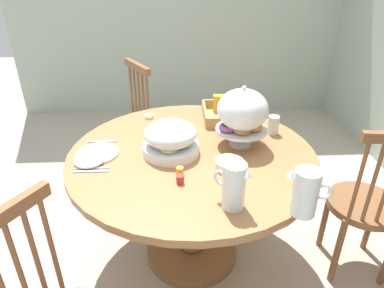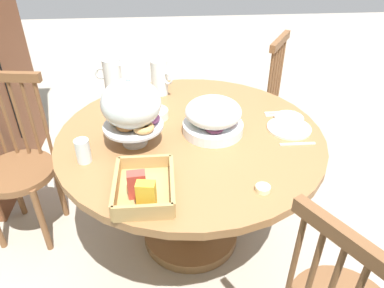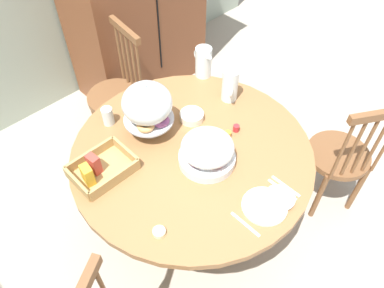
{
  "view_description": "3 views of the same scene",
  "coord_description": "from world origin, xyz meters",
  "px_view_note": "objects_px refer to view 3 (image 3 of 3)",
  "views": [
    {
      "loc": [
        1.54,
        -0.02,
        1.68
      ],
      "look_at": [
        -0.08,
        0.06,
        0.79
      ],
      "focal_mm": 32.75,
      "sensor_mm": 36.0,
      "label": 1
    },
    {
      "loc": [
        -1.62,
        0.17,
        1.7
      ],
      "look_at": [
        -0.18,
        0.06,
        0.74
      ],
      "focal_mm": 34.17,
      "sensor_mm": 36.0,
      "label": 2
    },
    {
      "loc": [
        -1.01,
        -0.9,
        2.28
      ],
      "look_at": [
        -0.08,
        0.06,
        0.79
      ],
      "focal_mm": 35.0,
      "sensor_mm": 36.0,
      "label": 3
    }
  ],
  "objects_px": {
    "drinking_glass": "(108,116)",
    "cereal_bowl": "(192,116)",
    "windsor_chair_facing_door": "(340,157)",
    "orange_juice_pitcher": "(203,63)",
    "pastry_stand_with_dome": "(147,105)",
    "milk_pitcher": "(230,86)",
    "china_plate_small": "(280,197)",
    "cereal_basket": "(100,169)",
    "dining_table": "(192,171)",
    "china_plate_large": "(264,206)",
    "windsor_chair_near_window": "(118,96)",
    "butter_dish": "(159,232)",
    "fruit_platter_covered": "(207,151)"
  },
  "relations": [
    {
      "from": "drinking_glass",
      "to": "cereal_bowl",
      "type": "bearing_deg",
      "value": -40.16
    },
    {
      "from": "windsor_chair_facing_door",
      "to": "orange_juice_pitcher",
      "type": "relative_size",
      "value": 4.82
    },
    {
      "from": "pastry_stand_with_dome",
      "to": "drinking_glass",
      "type": "xyz_separation_m",
      "value": [
        -0.13,
        0.22,
        -0.14
      ]
    },
    {
      "from": "orange_juice_pitcher",
      "to": "drinking_glass",
      "type": "xyz_separation_m",
      "value": [
        -0.72,
        0.06,
        -0.04
      ]
    },
    {
      "from": "milk_pitcher",
      "to": "china_plate_small",
      "type": "relative_size",
      "value": 1.38
    },
    {
      "from": "milk_pitcher",
      "to": "cereal_basket",
      "type": "height_order",
      "value": "milk_pitcher"
    },
    {
      "from": "dining_table",
      "to": "drinking_glass",
      "type": "relative_size",
      "value": 12.02
    },
    {
      "from": "milk_pitcher",
      "to": "pastry_stand_with_dome",
      "type": "bearing_deg",
      "value": 166.93
    },
    {
      "from": "windsor_chair_facing_door",
      "to": "milk_pitcher",
      "type": "xyz_separation_m",
      "value": [
        -0.35,
        0.67,
        0.38
      ]
    },
    {
      "from": "dining_table",
      "to": "cereal_basket",
      "type": "xyz_separation_m",
      "value": [
        -0.45,
        0.22,
        0.22
      ]
    },
    {
      "from": "drinking_glass",
      "to": "pastry_stand_with_dome",
      "type": "bearing_deg",
      "value": -58.83
    },
    {
      "from": "windsor_chair_facing_door",
      "to": "cereal_bowl",
      "type": "xyz_separation_m",
      "value": [
        -0.64,
        0.7,
        0.31
      ]
    },
    {
      "from": "cereal_basket",
      "to": "china_plate_large",
      "type": "distance_m",
      "value": 0.84
    },
    {
      "from": "milk_pitcher",
      "to": "drinking_glass",
      "type": "bearing_deg",
      "value": 152.85
    },
    {
      "from": "milk_pitcher",
      "to": "china_plate_large",
      "type": "height_order",
      "value": "milk_pitcher"
    },
    {
      "from": "cereal_bowl",
      "to": "orange_juice_pitcher",
      "type": "bearing_deg",
      "value": 35.76
    },
    {
      "from": "milk_pitcher",
      "to": "china_plate_large",
      "type": "xyz_separation_m",
      "value": [
        -0.46,
        -0.65,
        -0.09
      ]
    },
    {
      "from": "cereal_bowl",
      "to": "dining_table",
      "type": "bearing_deg",
      "value": -133.81
    },
    {
      "from": "windsor_chair_near_window",
      "to": "china_plate_large",
      "type": "bearing_deg",
      "value": -96.04
    },
    {
      "from": "dining_table",
      "to": "cereal_bowl",
      "type": "xyz_separation_m",
      "value": [
        0.17,
        0.18,
        0.21
      ]
    },
    {
      "from": "dining_table",
      "to": "cereal_basket",
      "type": "height_order",
      "value": "cereal_basket"
    },
    {
      "from": "windsor_chair_facing_door",
      "to": "butter_dish",
      "type": "height_order",
      "value": "windsor_chair_facing_door"
    },
    {
      "from": "dining_table",
      "to": "milk_pitcher",
      "type": "distance_m",
      "value": 0.56
    },
    {
      "from": "windsor_chair_facing_door",
      "to": "cereal_bowl",
      "type": "bearing_deg",
      "value": 132.47
    },
    {
      "from": "dining_table",
      "to": "orange_juice_pitcher",
      "type": "height_order",
      "value": "orange_juice_pitcher"
    },
    {
      "from": "cereal_bowl",
      "to": "china_plate_small",
      "type": "bearing_deg",
      "value": -96.87
    },
    {
      "from": "china_plate_small",
      "to": "pastry_stand_with_dome",
      "type": "bearing_deg",
      "value": 100.87
    },
    {
      "from": "orange_juice_pitcher",
      "to": "china_plate_large",
      "type": "distance_m",
      "value": 1.07
    },
    {
      "from": "windsor_chair_near_window",
      "to": "china_plate_small",
      "type": "height_order",
      "value": "windsor_chair_near_window"
    },
    {
      "from": "butter_dish",
      "to": "windsor_chair_near_window",
      "type": "bearing_deg",
      "value": 63.24
    },
    {
      "from": "dining_table",
      "to": "china_plate_small",
      "type": "distance_m",
      "value": 0.57
    },
    {
      "from": "cereal_basket",
      "to": "china_plate_small",
      "type": "height_order",
      "value": "cereal_basket"
    },
    {
      "from": "windsor_chair_near_window",
      "to": "butter_dish",
      "type": "relative_size",
      "value": 16.25
    },
    {
      "from": "dining_table",
      "to": "china_plate_large",
      "type": "height_order",
      "value": "china_plate_large"
    },
    {
      "from": "china_plate_large",
      "to": "orange_juice_pitcher",
      "type": "bearing_deg",
      "value": 60.76
    },
    {
      "from": "dining_table",
      "to": "pastry_stand_with_dome",
      "type": "distance_m",
      "value": 0.48
    },
    {
      "from": "windsor_chair_facing_door",
      "to": "orange_juice_pitcher",
      "type": "distance_m",
      "value": 1.06
    },
    {
      "from": "milk_pitcher",
      "to": "cereal_basket",
      "type": "bearing_deg",
      "value": 175.71
    },
    {
      "from": "cereal_basket",
      "to": "drinking_glass",
      "type": "relative_size",
      "value": 2.87
    },
    {
      "from": "milk_pitcher",
      "to": "butter_dish",
      "type": "relative_size",
      "value": 3.45
    },
    {
      "from": "drinking_glass",
      "to": "china_plate_large",
      "type": "bearing_deg",
      "value": -78.73
    },
    {
      "from": "china_plate_large",
      "to": "china_plate_small",
      "type": "distance_m",
      "value": 0.09
    },
    {
      "from": "windsor_chair_near_window",
      "to": "cereal_bowl",
      "type": "xyz_separation_m",
      "value": [
        0.02,
        -0.77,
        0.31
      ]
    },
    {
      "from": "dining_table",
      "to": "windsor_chair_near_window",
      "type": "xyz_separation_m",
      "value": [
        0.15,
        0.95,
        -0.1
      ]
    },
    {
      "from": "pastry_stand_with_dome",
      "to": "orange_juice_pitcher",
      "type": "bearing_deg",
      "value": 14.93
    },
    {
      "from": "fruit_platter_covered",
      "to": "drinking_glass",
      "type": "bearing_deg",
      "value": 108.54
    },
    {
      "from": "cereal_basket",
      "to": "china_plate_small",
      "type": "relative_size",
      "value": 2.11
    },
    {
      "from": "pastry_stand_with_dome",
      "to": "fruit_platter_covered",
      "type": "xyz_separation_m",
      "value": [
        0.07,
        -0.38,
        -0.11
      ]
    },
    {
      "from": "fruit_platter_covered",
      "to": "cereal_bowl",
      "type": "height_order",
      "value": "fruit_platter_covered"
    },
    {
      "from": "china_plate_large",
      "to": "butter_dish",
      "type": "xyz_separation_m",
      "value": [
        -0.45,
        0.25,
        0.01
      ]
    }
  ]
}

